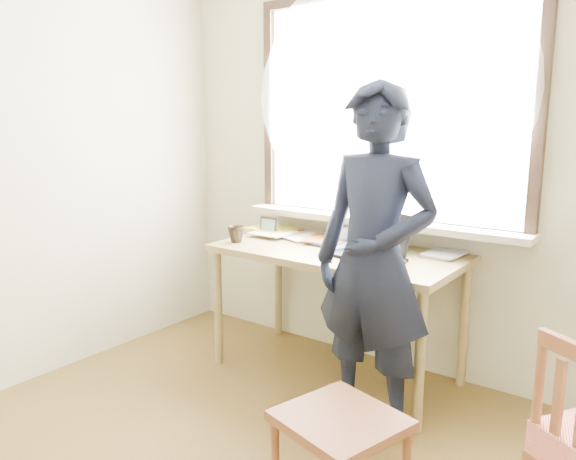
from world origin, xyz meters
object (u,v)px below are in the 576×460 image
Objects in this scene: person at (374,262)px; work_chair at (340,432)px; desk at (337,263)px; laptop at (375,247)px; mug_white at (344,234)px; mug_dark at (236,234)px.

work_chair is at bearing -69.57° from person.
desk is at bearing 122.52° from work_chair.
laptop reaches higher than mug_white.
work_chair is (0.42, -1.05, -0.47)m from laptop.
mug_dark reaches higher than mug_white.
person is (0.54, -0.60, 0.03)m from mug_white.
laptop is at bearing 118.94° from person.
laptop is at bearing -34.48° from mug_white.
work_chair is at bearing -33.99° from mug_dark.
mug_dark is 1.64m from work_chair.
laptop is 0.26× the size of person.
person reaches higher than laptop.
mug_white is 0.81m from person.
person is at bearing -10.31° from mug_dark.
work_chair is 0.88m from person.
laptop is 0.41m from person.
work_chair is (0.77, -1.29, -0.47)m from mug_white.
mug_dark is 0.21× the size of work_chair.
desk is 0.26m from mug_white.
desk is at bearing 173.62° from laptop.
laptop is at bearing 10.96° from mug_dark.
laptop reaches higher than mug_dark.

